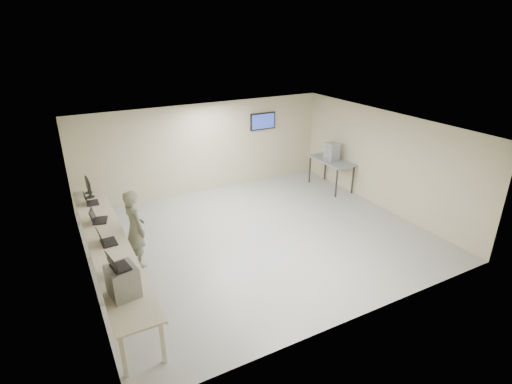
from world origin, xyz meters
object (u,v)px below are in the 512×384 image
workbench (108,242)px  equipment_box (123,281)px  soldier (135,228)px  side_table (331,162)px

workbench → equipment_box: size_ratio=11.65×
workbench → equipment_box: (-0.06, -2.04, 0.33)m
soldier → side_table: 6.76m
workbench → soldier: soldier is taller
equipment_box → soldier: size_ratio=0.29×
workbench → soldier: bearing=18.3°
workbench → equipment_box: equipment_box is taller
side_table → equipment_box: bearing=-152.3°
equipment_box → soldier: 2.36m
workbench → side_table: 7.40m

